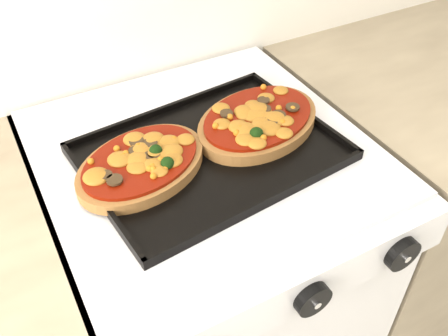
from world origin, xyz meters
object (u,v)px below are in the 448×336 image
pizza_right (258,120)px  stove (209,293)px  baking_tray (211,151)px  pizza_left (141,163)px

pizza_right → stove: bearing=179.2°
baking_tray → pizza_left: (-0.13, 0.01, 0.02)m
stove → pizza_right: size_ratio=3.49×
baking_tray → pizza_right: size_ratio=1.68×
baking_tray → pizza_right: (0.11, 0.02, 0.02)m
pizza_left → stove: bearing=5.4°
stove → baking_tray: baking_tray is taller
baking_tray → pizza_left: 0.13m
pizza_left → pizza_right: (0.24, 0.01, 0.00)m
pizza_left → pizza_right: bearing=2.4°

